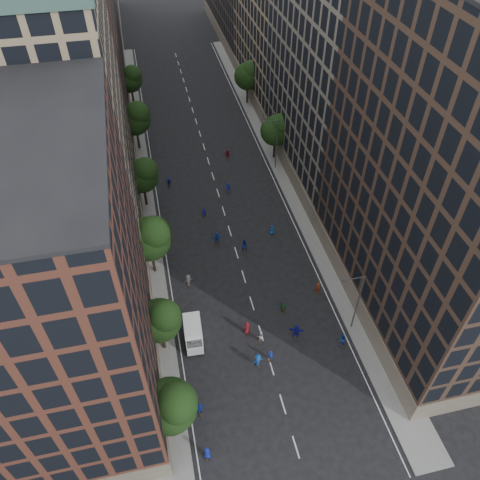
{
  "coord_description": "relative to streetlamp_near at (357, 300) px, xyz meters",
  "views": [
    {
      "loc": [
        -9.35,
        -16.85,
        45.92
      ],
      "look_at": [
        0.58,
        27.32,
        2.0
      ],
      "focal_mm": 35.0,
      "sensor_mm": 36.0,
      "label": 1
    }
  ],
  "objects": [
    {
      "name": "tree_left_4",
      "position": [
        -21.37,
        43.84,
        0.93
      ],
      "size": [
        5.4,
        5.4,
        9.08
      ],
      "color": "black",
      "rests_on": "ground"
    },
    {
      "name": "tree_left_5",
      "position": [
        -21.39,
        59.86,
        0.51
      ],
      "size": [
        4.8,
        4.8,
        8.33
      ],
      "color": "black",
      "rests_on": "ground"
    },
    {
      "name": "tree_right_a",
      "position": [
        1.02,
        35.85,
        0.46
      ],
      "size": [
        5.0,
        5.0,
        8.39
      ],
      "color": "black",
      "rests_on": "ground"
    },
    {
      "name": "skater_14",
      "position": [
        -9.25,
        15.26,
        -4.23
      ],
      "size": [
        1.03,
        0.88,
        1.87
      ],
      "primitive_type": "imported",
      "rotation": [
        0.0,
        0.0,
        2.94
      ],
      "color": "#122498",
      "rests_on": "ground"
    },
    {
      "name": "tree_left_3",
      "position": [
        -21.38,
        27.85,
        0.65
      ],
      "size": [
        5.0,
        5.0,
        8.58
      ],
      "color": "black",
      "rests_on": "ground"
    },
    {
      "name": "skater_1",
      "position": [
        -10.23,
        -2.11,
        -4.39
      ],
      "size": [
        0.65,
        0.51,
        1.57
      ],
      "primitive_type": "imported",
      "rotation": [
        0.0,
        0.0,
        2.87
      ],
      "color": "#152DAC",
      "rests_on": "ground"
    },
    {
      "name": "bldg_left_d",
      "position": [
        -29.37,
        70.0,
        10.83
      ],
      "size": [
        14.0,
        28.0,
        32.0
      ],
      "primitive_type": "cube",
      "color": "#312621",
      "rests_on": "ground"
    },
    {
      "name": "skater_10",
      "position": [
        -7.03,
        3.97,
        -4.3
      ],
      "size": [
        1.09,
        0.68,
        1.73
      ],
      "primitive_type": "imported",
      "rotation": [
        0.0,
        0.0,
        2.87
      ],
      "color": "#1C6029",
      "rests_on": "ground"
    },
    {
      "name": "bldg_right_b",
      "position": [
        8.63,
        32.0,
        11.33
      ],
      "size": [
        14.0,
        28.0,
        33.0
      ],
      "primitive_type": "cube",
      "color": "#6D665A",
      "rests_on": "ground"
    },
    {
      "name": "skater_2",
      "position": [
        -1.87,
        -1.99,
        -4.25
      ],
      "size": [
        1.05,
        0.91,
        1.85
      ],
      "primitive_type": "imported",
      "rotation": [
        0.0,
        0.0,
        3.4
      ],
      "color": "#163EB3",
      "rests_on": "ground"
    },
    {
      "name": "skater_6",
      "position": [
        -11.96,
        1.96,
        -4.26
      ],
      "size": [
        0.99,
        0.74,
        1.82
      ],
      "primitive_type": "imported",
      "rotation": [
        0.0,
        0.0,
        3.33
      ],
      "color": "maroon",
      "rests_on": "ground"
    },
    {
      "name": "skater_15",
      "position": [
        -8.76,
        28.42,
        -4.38
      ],
      "size": [
        1.04,
        0.63,
        1.58
      ],
      "primitive_type": "imported",
      "rotation": [
        0.0,
        0.0,
        3.18
      ],
      "color": "#121D93",
      "rests_on": "ground"
    },
    {
      "name": "skater_9",
      "position": [
        -17.59,
        10.63,
        -4.25
      ],
      "size": [
        1.33,
        0.99,
        1.83
      ],
      "primitive_type": "imported",
      "rotation": [
        0.0,
        0.0,
        3.43
      ],
      "color": "#444549",
      "rests_on": "ground"
    },
    {
      "name": "streetlamp_far",
      "position": [
        0.0,
        33.0,
        0.0
      ],
      "size": [
        2.64,
        0.22,
        9.06
      ],
      "color": "#595B60",
      "rests_on": "ground"
    },
    {
      "name": "bldg_left_c",
      "position": [
        -29.37,
        46.0,
        8.83
      ],
      "size": [
        14.0,
        20.0,
        28.0
      ],
      "primitive_type": "cube",
      "color": "#532B1F",
      "rests_on": "ground"
    },
    {
      "name": "bldg_left_a",
      "position": [
        -29.37,
        -1.0,
        9.83
      ],
      "size": [
        14.0,
        22.0,
        30.0
      ],
      "primitive_type": "cube",
      "color": "#532B1F",
      "rests_on": "ground"
    },
    {
      "name": "ground",
      "position": [
        -10.37,
        28.0,
        -5.17
      ],
      "size": [
        240.0,
        240.0,
        0.0
      ],
      "primitive_type": "plane",
      "color": "black",
      "rests_on": "ground"
    },
    {
      "name": "skater_12",
      "position": [
        -4.64,
        17.56,
        -4.39
      ],
      "size": [
        0.84,
        0.62,
        1.56
      ],
      "primitive_type": "imported",
      "rotation": [
        0.0,
        0.0,
        3.32
      ],
      "color": "#144AA3",
      "rests_on": "ground"
    },
    {
      "name": "skater_4",
      "position": [
        -18.87,
        -6.6,
        -4.21
      ],
      "size": [
        1.21,
        0.73,
        1.92
      ],
      "primitive_type": "imported",
      "rotation": [
        0.0,
        0.0,
        3.39
      ],
      "color": "#132B9D",
      "rests_on": "ground"
    },
    {
      "name": "skater_13",
      "position": [
        -13.46,
        23.27,
        -4.34
      ],
      "size": [
        0.7,
        0.58,
        1.66
      ],
      "primitive_type": "imported",
      "rotation": [
        0.0,
        0.0,
        3.49
      ],
      "color": "navy",
      "rests_on": "ground"
    },
    {
      "name": "tree_left_0",
      "position": [
        -21.38,
        -8.15,
        0.79
      ],
      "size": [
        5.2,
        5.2,
        8.83
      ],
      "color": "black",
      "rests_on": "ground"
    },
    {
      "name": "cargo_van",
      "position": [
        -18.16,
        2.38,
        -3.91
      ],
      "size": [
        2.31,
        4.58,
        2.39
      ],
      "rotation": [
        0.0,
        0.0,
        -0.05
      ],
      "color": "white",
      "rests_on": "ground"
    },
    {
      "name": "sidewalk_right",
      "position": [
        1.63,
        35.5,
        -5.09
      ],
      "size": [
        4.0,
        105.0,
        0.15
      ],
      "primitive_type": "cube",
      "color": "slate",
      "rests_on": "ground"
    },
    {
      "name": "bldg_right_c",
      "position": [
        8.63,
        59.0,
        12.33
      ],
      "size": [
        14.0,
        26.0,
        35.0
      ],
      "primitive_type": "cube",
      "color": "#988263",
      "rests_on": "ground"
    },
    {
      "name": "skater_3",
      "position": [
        -11.81,
        -2.51,
        -4.22
      ],
      "size": [
        1.33,
        0.92,
        1.89
      ],
      "primitive_type": "imported",
      "rotation": [
        0.0,
        0.0,
        3.34
      ],
      "color": "#13459F",
      "rests_on": "ground"
    },
    {
      "name": "bldg_left_b",
      "position": [
        -29.37,
        23.0,
        11.83
      ],
      "size": [
        14.0,
        26.0,
        34.0
      ],
      "primitive_type": "cube",
      "color": "#988263",
      "rests_on": "ground"
    },
    {
      "name": "skater_16",
      "position": [
        -17.65,
        31.82,
        -4.35
      ],
      "size": [
        1.01,
        0.52,
        1.64
      ],
      "primitive_type": "imported",
      "rotation": [
        0.0,
        0.0,
        3.27
      ],
      "color": "#13219D",
      "rests_on": "ground"
    },
    {
      "name": "skater_17",
      "position": [
        -6.95,
        37.64,
        -4.39
      ],
      "size": [
        1.45,
        0.47,
        1.56
      ],
      "primitive_type": "imported",
      "rotation": [
        0.0,
        0.0,
        3.14
      ],
      "color": "maroon",
      "rests_on": "ground"
    },
    {
      "name": "skater_11",
      "position": [
        -12.58,
        17.49,
        -4.26
      ],
      "size": [
        1.71,
        0.65,
        1.81
      ],
      "primitive_type": "imported",
      "rotation": [
        0.0,
        0.0,
        3.21
      ],
      "color": "#1345A1",
      "rests_on": "ground"
    },
    {
      "name": "skater_5",
      "position": [
        -6.54,
        0.22,
        -4.24
      ],
      "size": [
        1.81,
        1.17,
        1.86
      ],
      "primitive_type": "imported",
      "rotation": [
        0.0,
        0.0,
        2.75
      ],
      "color": "#1414A2",
      "rests_on": "ground"
    },
    {
      "name": "bldg_right_a",
      "position": [
        8.63,
        3.0,
        12.83
      ],
      "size": [
        14.0,
        30.0,
        36.0
      ],
      "primitive_type": "cube",
      "color": "#402D22",
      "rests_on": "ground"
    },
    {
      "name": "tree_left_2",
      "position": [
        -21.36,
        13.83,
        1.19
      ],
      "size": [
        5.6,
        5.6,
        9.45
      ],
      "color": "black",
      "rests_on": "ground"
    },
    {
      "name": "skater_0",
      "position": [
        -18.87,
        -11.0,
        -4.31
      ],
      "size": [
        0.98,
        0.82,
        1.71
      ],
      "primitive_type": "imported",
      "rotation": [
        0.0,
        0.0,
        2.75
      ],
      "color": "#13229C",
      "rests_on": "ground"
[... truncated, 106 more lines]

